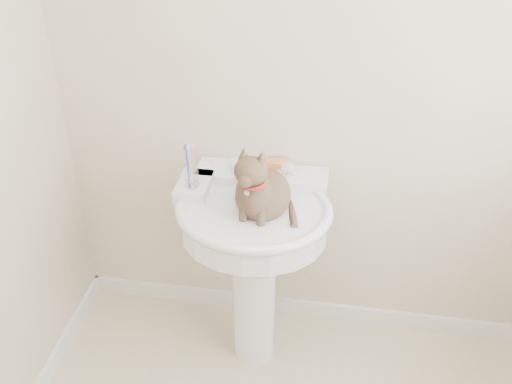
% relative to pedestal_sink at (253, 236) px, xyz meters
% --- Properties ---
extents(wall_back, '(2.20, 0.00, 2.50)m').
position_rel_pedestal_sink_xyz_m(wall_back, '(0.20, 0.29, 0.55)').
color(wall_back, beige).
rests_on(wall_back, ground).
extents(baseboard_back, '(2.20, 0.02, 0.09)m').
position_rel_pedestal_sink_xyz_m(baseboard_back, '(0.20, 0.28, -0.66)').
color(baseboard_back, white).
rests_on(baseboard_back, floor).
extents(pedestal_sink, '(0.65, 0.64, 0.89)m').
position_rel_pedestal_sink_xyz_m(pedestal_sink, '(0.00, 0.00, 0.00)').
color(pedestal_sink, white).
rests_on(pedestal_sink, floor).
extents(faucet, '(0.28, 0.12, 0.14)m').
position_rel_pedestal_sink_xyz_m(faucet, '(0.00, 0.16, 0.24)').
color(faucet, silver).
rests_on(faucet, pedestal_sink).
extents(soap_bar, '(0.09, 0.06, 0.03)m').
position_rel_pedestal_sink_xyz_m(soap_bar, '(0.06, 0.25, 0.21)').
color(soap_bar, orange).
rests_on(soap_bar, pedestal_sink).
extents(toothbrush_cup, '(0.07, 0.07, 0.18)m').
position_rel_pedestal_sink_xyz_m(toothbrush_cup, '(-0.26, 0.05, 0.24)').
color(toothbrush_cup, silver).
rests_on(toothbrush_cup, pedestal_sink).
extents(cat, '(0.24, 0.30, 0.45)m').
position_rel_pedestal_sink_xyz_m(cat, '(0.03, -0.02, 0.24)').
color(cat, brown).
rests_on(cat, pedestal_sink).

